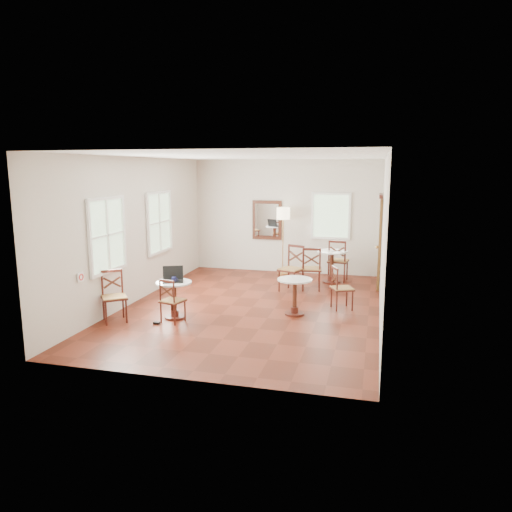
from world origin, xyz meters
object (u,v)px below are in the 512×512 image
at_px(power_adapter, 157,323).
at_px(cafe_table_near, 174,296).
at_px(cafe_table_back, 332,263).
at_px(chair_mid_b, 341,288).
at_px(chair_near_a, 172,301).
at_px(chair_near_b, 114,296).
at_px(laptop, 173,278).
at_px(chair_mid_a, 311,269).
at_px(water_glass, 174,279).
at_px(floor_lamp, 283,218).
at_px(navy_mug, 174,280).
at_px(cafe_table_mid, 295,293).
at_px(chair_back_a, 338,261).
at_px(mouse, 178,280).
at_px(chair_back_b, 292,269).

bearing_deg(power_adapter, cafe_table_near, 68.65).
xyz_separation_m(cafe_table_back, chair_mid_b, (0.40, -2.22, -0.06)).
relative_size(chair_near_a, power_adapter, 7.35).
bearing_deg(chair_mid_b, chair_near_b, 90.54).
height_order(chair_mid_b, laptop, laptop).
xyz_separation_m(cafe_table_back, chair_mid_a, (-0.39, -0.84, 0.01)).
bearing_deg(water_glass, cafe_table_back, 54.23).
distance_m(cafe_table_back, chair_mid_a, 0.93).
xyz_separation_m(floor_lamp, navy_mug, (-1.21, -4.24, -0.75)).
height_order(chair_near_a, navy_mug, chair_near_a).
relative_size(cafe_table_near, power_adapter, 6.26).
height_order(floor_lamp, navy_mug, floor_lamp).
xyz_separation_m(chair_near_a, water_glass, (-0.07, 0.25, 0.34)).
height_order(cafe_table_near, chair_mid_b, chair_mid_b).
xyz_separation_m(cafe_table_near, cafe_table_mid, (2.14, 0.77, 0.00)).
bearing_deg(chair_back_a, cafe_table_mid, 85.15).
relative_size(cafe_table_near, water_glass, 7.39).
distance_m(chair_near_a, chair_mid_a, 3.67).
bearing_deg(power_adapter, water_glass, 69.93).
xyz_separation_m(cafe_table_back, laptop, (-2.61, -3.54, 0.27)).
bearing_deg(chair_mid_a, mouse, 43.96).
bearing_deg(chair_mid_b, cafe_table_back, -13.87).
height_order(chair_mid_a, chair_back_a, chair_back_a).
relative_size(chair_near_a, floor_lamp, 0.46).
xyz_separation_m(chair_mid_a, power_adapter, (-2.35, -3.18, -0.48)).
distance_m(chair_mid_b, chair_back_a, 2.45).
xyz_separation_m(chair_near_b, chair_back_a, (3.70, 4.24, 0.05)).
height_order(cafe_table_back, mouse, cafe_table_back).
distance_m(cafe_table_near, cafe_table_back, 4.42).
bearing_deg(cafe_table_back, chair_mid_a, -114.61).
distance_m(chair_near_a, mouse, 0.43).
xyz_separation_m(cafe_table_back, chair_back_a, (0.13, 0.21, 0.03)).
distance_m(chair_near_a, power_adapter, 0.48).
distance_m(cafe_table_mid, mouse, 2.22).
xyz_separation_m(mouse, power_adapter, (-0.23, -0.48, -0.70)).
bearing_deg(chair_mid_a, cafe_table_mid, 80.85).
bearing_deg(chair_mid_b, chair_near_a, 94.96).
height_order(floor_lamp, water_glass, floor_lamp).
height_order(cafe_table_mid, cafe_table_back, cafe_table_back).
distance_m(chair_back_b, navy_mug, 3.12).
xyz_separation_m(cafe_table_back, water_glass, (-2.58, -3.58, 0.25)).
xyz_separation_m(chair_near_a, power_adapter, (-0.23, -0.19, -0.39)).
height_order(chair_near_a, mouse, chair_near_a).
height_order(laptop, navy_mug, laptop).
relative_size(cafe_table_back, chair_mid_b, 0.92).
bearing_deg(chair_back_b, power_adapter, -101.10).
bearing_deg(cafe_table_back, mouse, -125.34).
height_order(chair_near_a, chair_mid_b, chair_mid_b).
relative_size(navy_mug, power_adapter, 1.13).
bearing_deg(laptop, chair_back_a, 31.24).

